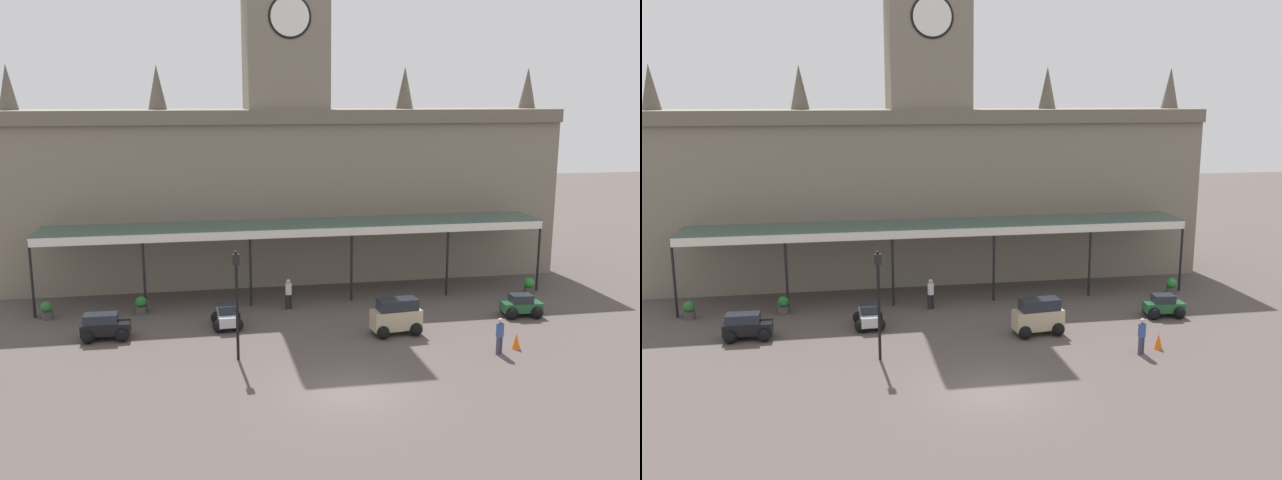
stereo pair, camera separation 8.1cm
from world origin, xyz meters
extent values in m
plane|color=#4E4441|center=(0.00, 0.00, 0.00)|extent=(140.00, 140.00, 0.00)
cube|color=slate|center=(0.00, 18.32, 5.25)|extent=(33.88, 5.29, 10.51)
cube|color=#685F52|center=(0.00, 15.52, 10.11)|extent=(33.88, 0.30, 0.80)
cube|color=slate|center=(0.00, 18.32, 14.70)|extent=(4.80, 4.80, 8.39)
cylinder|color=white|center=(0.00, 15.86, 15.71)|extent=(2.20, 0.12, 2.20)
cylinder|color=black|center=(0.00, 15.90, 15.71)|extent=(2.46, 0.06, 2.46)
cone|color=#5B5448|center=(-15.94, 18.32, 11.81)|extent=(1.10, 1.10, 2.60)
cone|color=#5B5448|center=(-7.62, 18.32, 11.81)|extent=(1.10, 1.10, 2.60)
cone|color=#5B5448|center=(7.62, 18.32, 11.81)|extent=(1.10, 1.10, 2.60)
cone|color=#5B5448|center=(15.94, 18.32, 11.81)|extent=(1.10, 1.10, 2.60)
cube|color=#38564C|center=(0.00, 13.47, 4.20)|extent=(28.16, 3.20, 0.16)
cube|color=silver|center=(0.00, 11.87, 4.00)|extent=(28.16, 0.12, 0.44)
cylinder|color=black|center=(-14.08, 12.02, 2.06)|extent=(0.14, 0.14, 4.12)
cylinder|color=black|center=(-8.45, 12.02, 2.06)|extent=(0.14, 0.14, 4.12)
cylinder|color=black|center=(-2.82, 12.02, 2.06)|extent=(0.14, 0.14, 4.12)
cylinder|color=black|center=(2.82, 12.02, 2.06)|extent=(0.14, 0.14, 4.12)
cylinder|color=black|center=(8.45, 12.02, 2.06)|extent=(0.14, 0.14, 4.12)
cylinder|color=black|center=(14.08, 12.02, 2.06)|extent=(0.14, 0.14, 4.12)
cube|color=#B2B5BA|center=(-4.33, 8.65, 0.52)|extent=(0.96, 2.08, 0.50)
cube|color=#1E232B|center=(-4.33, 8.70, 0.98)|extent=(0.84, 1.13, 0.42)
sphere|color=black|center=(-3.86, 7.99, 0.32)|extent=(0.64, 0.64, 0.64)
sphere|color=black|center=(-4.74, 7.96, 0.32)|extent=(0.64, 0.64, 0.64)
sphere|color=black|center=(-3.91, 9.34, 0.32)|extent=(0.64, 0.64, 0.64)
sphere|color=black|center=(-4.79, 9.30, 0.32)|extent=(0.64, 0.64, 0.64)
cube|color=tan|center=(3.67, 6.14, 0.74)|extent=(2.48, 1.18, 0.95)
cube|color=#1E232B|center=(3.72, 6.14, 1.50)|extent=(1.98, 1.08, 0.55)
sphere|color=black|center=(2.88, 5.58, 0.32)|extent=(0.64, 0.64, 0.64)
sphere|color=black|center=(2.78, 6.52, 0.32)|extent=(0.64, 0.64, 0.64)
sphere|color=black|center=(4.57, 5.75, 0.32)|extent=(0.64, 0.64, 0.64)
sphere|color=black|center=(4.47, 6.69, 0.32)|extent=(0.64, 0.64, 0.64)
cube|color=black|center=(-10.03, 7.91, 0.54)|extent=(2.26, 0.93, 0.55)
cube|color=#1E232B|center=(-10.23, 7.91, 1.05)|extent=(1.56, 0.85, 0.45)
sphere|color=black|center=(-9.25, 8.35, 0.32)|extent=(0.64, 0.64, 0.64)
sphere|color=black|center=(-9.26, 7.45, 0.32)|extent=(0.64, 0.64, 0.64)
sphere|color=black|center=(-10.80, 8.37, 0.32)|extent=(0.64, 0.64, 0.64)
sphere|color=black|center=(-10.81, 7.47, 0.32)|extent=(0.64, 0.64, 0.64)
cube|color=#1E512D|center=(10.91, 7.61, 0.52)|extent=(2.11, 1.03, 0.50)
cube|color=#1E232B|center=(10.86, 7.61, 0.98)|extent=(1.16, 0.88, 0.42)
sphere|color=black|center=(11.62, 8.00, 0.32)|extent=(0.64, 0.64, 0.64)
sphere|color=black|center=(11.55, 7.12, 0.32)|extent=(0.64, 0.64, 0.64)
sphere|color=black|center=(10.27, 8.10, 0.32)|extent=(0.64, 0.64, 0.64)
sphere|color=black|center=(10.21, 7.22, 0.32)|extent=(0.64, 0.64, 0.64)
cylinder|color=#3F384C|center=(7.55, 2.83, 0.41)|extent=(0.17, 0.17, 0.82)
cylinder|color=#3F384C|center=(7.37, 2.70, 0.41)|extent=(0.17, 0.17, 0.82)
cylinder|color=#334C8C|center=(7.46, 2.76, 1.13)|extent=(0.34, 0.34, 0.62)
sphere|color=tan|center=(7.46, 2.76, 1.55)|extent=(0.23, 0.23, 0.23)
cylinder|color=black|center=(-0.98, 11.04, 0.41)|extent=(0.17, 0.17, 0.82)
cylinder|color=black|center=(-0.77, 11.11, 0.41)|extent=(0.17, 0.17, 0.82)
cylinder|color=silver|center=(-0.88, 11.07, 1.13)|extent=(0.34, 0.34, 0.62)
sphere|color=tan|center=(-0.88, 11.07, 1.55)|extent=(0.23, 0.23, 0.23)
cylinder|color=black|center=(-4.06, 4.18, 2.15)|extent=(0.13, 0.13, 4.31)
cube|color=black|center=(-4.06, 4.18, 4.53)|extent=(0.30, 0.30, 0.44)
sphere|color=black|center=(-4.06, 4.18, 4.81)|extent=(0.14, 0.14, 0.14)
cone|color=orange|center=(8.51, 3.23, 0.37)|extent=(0.40, 0.40, 0.73)
cylinder|color=#47423D|center=(-13.40, 11.63, 0.21)|extent=(0.56, 0.56, 0.42)
sphere|color=#2C662C|center=(-13.40, 11.63, 0.66)|extent=(0.60, 0.60, 0.60)
cylinder|color=#47423D|center=(-8.66, 11.64, 0.21)|extent=(0.56, 0.56, 0.42)
sphere|color=#216A29|center=(-8.66, 11.64, 0.66)|extent=(0.60, 0.60, 0.60)
cylinder|color=#47423D|center=(13.28, 11.45, 0.21)|extent=(0.56, 0.56, 0.42)
sphere|color=#268131|center=(13.28, 11.45, 0.66)|extent=(0.60, 0.60, 0.60)
camera|label=1|loc=(-5.74, -24.61, 11.33)|focal=38.93mm
camera|label=2|loc=(-5.66, -24.62, 11.33)|focal=38.93mm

